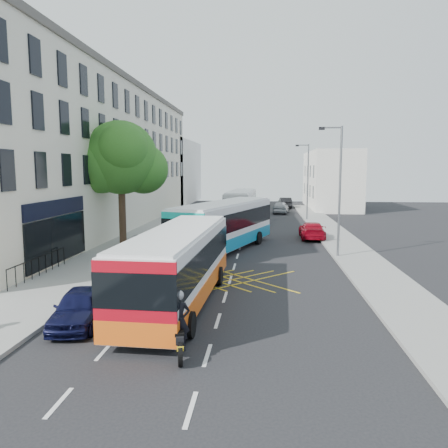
% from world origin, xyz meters
% --- Properties ---
extents(ground, '(120.00, 120.00, 0.00)m').
position_xyz_m(ground, '(0.00, 0.00, 0.00)').
color(ground, black).
rests_on(ground, ground).
extents(pavement_left, '(5.00, 70.00, 0.15)m').
position_xyz_m(pavement_left, '(-8.50, 15.00, 0.07)').
color(pavement_left, gray).
rests_on(pavement_left, ground).
extents(pavement_right, '(3.00, 70.00, 0.15)m').
position_xyz_m(pavement_right, '(7.50, 15.00, 0.07)').
color(pavement_right, gray).
rests_on(pavement_right, ground).
extents(terrace_main, '(8.30, 45.00, 13.50)m').
position_xyz_m(terrace_main, '(-14.00, 24.49, 6.76)').
color(terrace_main, beige).
rests_on(terrace_main, ground).
extents(terrace_far, '(8.00, 20.00, 10.00)m').
position_xyz_m(terrace_far, '(-14.00, 55.00, 5.00)').
color(terrace_far, silver).
rests_on(terrace_far, ground).
extents(building_right, '(6.00, 18.00, 8.00)m').
position_xyz_m(building_right, '(11.00, 48.00, 4.00)').
color(building_right, silver).
rests_on(building_right, ground).
extents(street_tree, '(6.30, 5.70, 8.80)m').
position_xyz_m(street_tree, '(-8.51, 14.97, 6.29)').
color(street_tree, '#382619').
rests_on(street_tree, pavement_left).
extents(lamp_near, '(1.45, 0.15, 8.00)m').
position_xyz_m(lamp_near, '(6.20, 12.00, 4.62)').
color(lamp_near, slate).
rests_on(lamp_near, pavement_right).
extents(lamp_far, '(1.45, 0.15, 8.00)m').
position_xyz_m(lamp_far, '(6.20, 32.00, 4.62)').
color(lamp_far, slate).
rests_on(lamp_far, pavement_right).
extents(railings, '(0.08, 5.60, 1.14)m').
position_xyz_m(railings, '(-9.70, 5.30, 0.72)').
color(railings, black).
rests_on(railings, pavement_left).
extents(bus_near, '(3.09, 11.12, 3.10)m').
position_xyz_m(bus_near, '(-1.84, 2.00, 1.63)').
color(bus_near, silver).
rests_on(bus_near, ground).
extents(bus_mid, '(6.32, 12.07, 3.32)m').
position_xyz_m(bus_mid, '(-1.02, 13.91, 1.75)').
color(bus_mid, silver).
rests_on(bus_mid, ground).
extents(bus_far, '(3.20, 11.26, 3.13)m').
position_xyz_m(bus_far, '(-0.90, 33.11, 1.65)').
color(bus_far, silver).
rests_on(bus_far, ground).
extents(motorbike, '(0.83, 2.24, 2.01)m').
position_xyz_m(motorbike, '(-0.85, -3.04, 0.95)').
color(motorbike, black).
rests_on(motorbike, ground).
extents(parked_car_blue, '(2.06, 4.01, 1.31)m').
position_xyz_m(parked_car_blue, '(-4.90, -0.83, 0.65)').
color(parked_car_blue, black).
rests_on(parked_car_blue, ground).
extents(parked_car_silver, '(1.70, 4.74, 1.56)m').
position_xyz_m(parked_car_silver, '(-5.37, 9.59, 0.78)').
color(parked_car_silver, '#94979B').
rests_on(parked_car_silver, ground).
extents(red_hatchback, '(1.95, 4.68, 1.35)m').
position_xyz_m(red_hatchback, '(5.50, 19.56, 0.68)').
color(red_hatchback, '#9F0618').
rests_on(red_hatchback, ground).
extents(distant_car_grey, '(2.73, 5.52, 1.51)m').
position_xyz_m(distant_car_grey, '(0.44, 39.93, 0.75)').
color(distant_car_grey, '#3B3D42').
rests_on(distant_car_grey, ground).
extents(distant_car_silver, '(2.29, 4.61, 1.51)m').
position_xyz_m(distant_car_silver, '(3.78, 39.43, 0.75)').
color(distant_car_silver, '#A6A8AD').
rests_on(distant_car_silver, ground).
extents(distant_car_dark, '(1.86, 4.61, 1.49)m').
position_xyz_m(distant_car_dark, '(4.66, 47.19, 0.74)').
color(distant_car_dark, black).
rests_on(distant_car_dark, ground).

